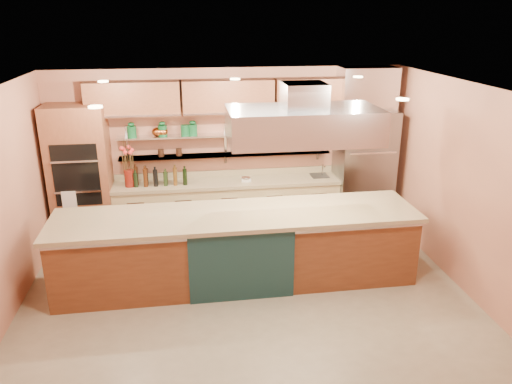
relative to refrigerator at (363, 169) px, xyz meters
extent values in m
cube|color=gray|center=(-2.35, -2.14, -1.06)|extent=(6.00, 5.00, 0.02)
cube|color=black|center=(-2.35, -2.14, 1.75)|extent=(6.00, 5.00, 0.02)
cube|color=#BA7558|center=(-2.35, 0.36, 0.35)|extent=(6.00, 0.04, 2.80)
cube|color=#BA7558|center=(-2.35, -4.64, 0.35)|extent=(6.00, 0.04, 2.80)
cube|color=#BA7558|center=(0.65, -2.14, 0.35)|extent=(0.04, 5.00, 2.80)
cube|color=brown|center=(-4.80, 0.04, 0.10)|extent=(0.95, 0.64, 2.30)
cube|color=gray|center=(0.00, 0.00, 0.00)|extent=(0.95, 0.72, 2.10)
cube|color=tan|center=(-2.40, 0.06, -0.58)|extent=(3.84, 0.64, 0.93)
cube|color=silver|center=(-2.40, 0.23, 0.30)|extent=(3.60, 0.26, 0.03)
cube|color=silver|center=(-2.40, 0.23, 0.65)|extent=(3.60, 0.26, 0.03)
cube|color=brown|center=(-2.35, 0.18, 1.30)|extent=(4.60, 0.36, 0.55)
cube|color=silver|center=(-1.53, -1.69, 1.20)|extent=(2.00, 1.00, 0.45)
cube|color=#FFE5A5|center=(-2.35, -1.94, 1.72)|extent=(4.00, 2.80, 0.02)
cube|color=brown|center=(-2.43, -1.69, -0.53)|extent=(4.97, 1.12, 1.04)
cylinder|color=maroon|center=(-4.03, 0.01, 0.02)|extent=(0.18, 0.18, 0.29)
cube|color=black|center=(-3.52, 0.01, 0.03)|extent=(0.96, 0.51, 0.30)
cube|color=silver|center=(-2.09, 0.01, -0.07)|extent=(0.17, 0.13, 0.09)
cylinder|color=silver|center=(-0.71, 0.11, -0.02)|extent=(0.03, 0.03, 0.21)
ellipsoid|color=#B6612A|center=(-3.54, 0.23, 0.74)|extent=(0.21, 0.21, 0.15)
cylinder|color=#104E25|center=(-3.08, 0.23, 0.75)|extent=(0.15, 0.15, 0.17)
camera|label=1|loc=(-3.09, -8.04, 2.59)|focal=35.00mm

